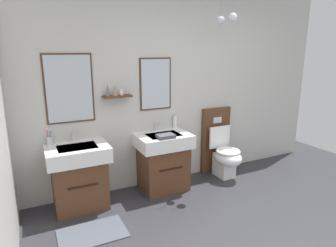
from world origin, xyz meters
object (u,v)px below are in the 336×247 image
object	(u,v)px
vanity_sink_left	(79,175)
folded_hand_towel	(166,136)
toothbrush_cup	(50,140)
soap_dispenser	(175,122)
vanity_sink_right	(163,160)
toilet	(221,151)

from	to	relation	value
vanity_sink_left	folded_hand_towel	world-z (taller)	folded_hand_towel
toothbrush_cup	soap_dispenser	distance (m)	1.65
vanity_sink_left	vanity_sink_right	xyz separation A→B (m)	(1.10, 0.00, 0.00)
folded_hand_towel	soap_dispenser	bearing A→B (deg)	48.87
toilet	vanity_sink_right	bearing A→B (deg)	-178.35
vanity_sink_left	toothbrush_cup	size ratio (longest dim) A/B	3.75
vanity_sink_left	toothbrush_cup	xyz separation A→B (m)	(-0.27, 0.19, 0.41)
toothbrush_cup	folded_hand_towel	world-z (taller)	toothbrush_cup
vanity_sink_left	toilet	world-z (taller)	toilet
toilet	toothbrush_cup	size ratio (longest dim) A/B	4.88
vanity_sink_left	soap_dispenser	world-z (taller)	soap_dispenser
vanity_sink_left	vanity_sink_right	world-z (taller)	same
soap_dispenser	toothbrush_cup	bearing A→B (deg)	-179.66
toilet	folded_hand_towel	xyz separation A→B (m)	(-1.03, -0.20, 0.42)
vanity_sink_left	soap_dispenser	distance (m)	1.46
toilet	soap_dispenser	distance (m)	0.87
vanity_sink_left	toilet	size ratio (longest dim) A/B	0.77
toothbrush_cup	folded_hand_towel	xyz separation A→B (m)	(1.33, -0.36, -0.03)
toilet	toothbrush_cup	world-z (taller)	toilet
vanity_sink_right	folded_hand_towel	size ratio (longest dim) A/B	3.50
soap_dispenser	vanity_sink_left	bearing A→B (deg)	-171.79
vanity_sink_right	toothbrush_cup	distance (m)	1.44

